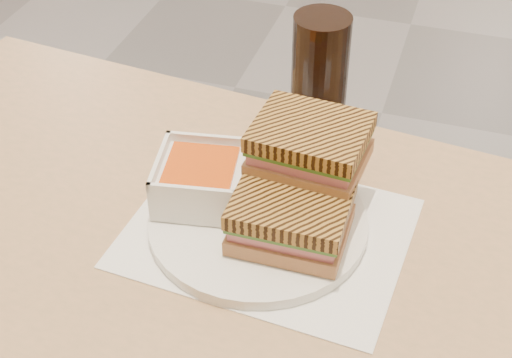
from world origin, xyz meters
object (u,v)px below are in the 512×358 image
(plate, at_px, (258,222))
(cola_glass, at_px, (320,73))
(main_table, at_px, (244,348))
(soup_bowl, at_px, (201,180))
(panini_lower, at_px, (291,217))

(plate, distance_m, cola_glass, 0.25)
(main_table, bearing_deg, plate, 97.43)
(soup_bowl, distance_m, cola_glass, 0.24)
(plate, bearing_deg, panini_lower, -21.20)
(cola_glass, bearing_deg, panini_lower, -83.10)
(main_table, distance_m, plate, 0.15)
(panini_lower, height_order, cola_glass, cola_glass)
(main_table, height_order, soup_bowl, soup_bowl)
(main_table, bearing_deg, panini_lower, 66.32)
(cola_glass, bearing_deg, plate, -93.57)
(main_table, relative_size, soup_bowl, 10.38)
(panini_lower, xyz_separation_m, cola_glass, (-0.03, 0.25, 0.04))
(main_table, bearing_deg, soup_bowl, 129.32)
(plate, xyz_separation_m, soup_bowl, (-0.08, 0.02, 0.03))
(plate, bearing_deg, soup_bowl, 168.07)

